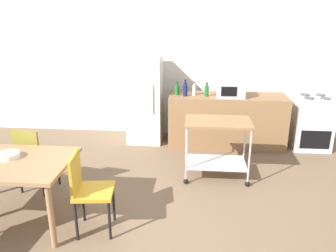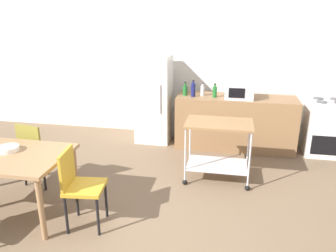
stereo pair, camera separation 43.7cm
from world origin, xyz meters
name	(u,v)px [view 1 (the left image)]	position (x,y,z in m)	size (l,w,h in m)	color
ground_plane	(159,231)	(0.00, 0.00, 0.00)	(12.00, 12.00, 0.00)	brown
back_wall	(178,58)	(0.00, 3.20, 1.45)	(8.40, 0.12, 2.90)	silver
kitchen_counter	(226,121)	(0.90, 2.60, 0.45)	(2.00, 0.64, 0.90)	olive
dining_table	(1,167)	(-1.71, 0.05, 0.67)	(1.50, 0.90, 0.75)	#A37A51
chair_mustard	(88,187)	(-0.74, -0.03, 0.52)	(0.44, 0.44, 0.89)	gold
chair_olive	(33,155)	(-1.70, 0.73, 0.52)	(0.47, 0.47, 0.89)	olive
stove_oven	(311,122)	(2.35, 2.62, 0.45)	(0.60, 0.61, 0.92)	white
refrigerator	(145,99)	(-0.55, 2.70, 0.78)	(0.60, 0.63, 1.55)	white
kitchen_cart	(217,139)	(0.67, 1.34, 0.57)	(0.91, 0.57, 0.85)	olive
bottle_sesame_oil	(177,90)	(0.03, 2.57, 0.99)	(0.08, 0.08, 0.23)	#1E6628
bottle_soda	(185,89)	(0.17, 2.50, 1.02)	(0.07, 0.07, 0.28)	navy
bottle_vinegar	(194,90)	(0.32, 2.58, 0.99)	(0.07, 0.07, 0.22)	silver
bottle_sparkling_water	(207,91)	(0.53, 2.52, 1.00)	(0.07, 0.07, 0.23)	#1E6628
microwave	(231,89)	(0.93, 2.51, 1.03)	(0.46, 0.35, 0.26)	silver
fruit_bowl	(8,155)	(-1.66, 0.13, 0.78)	(0.24, 0.24, 0.06)	white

